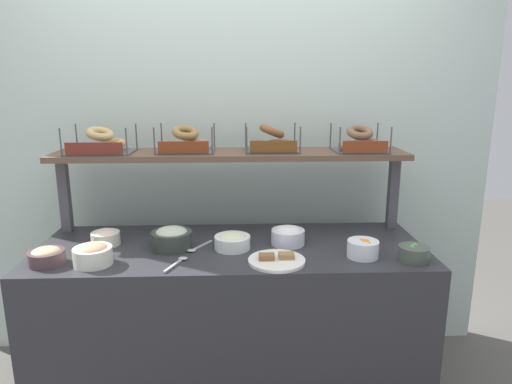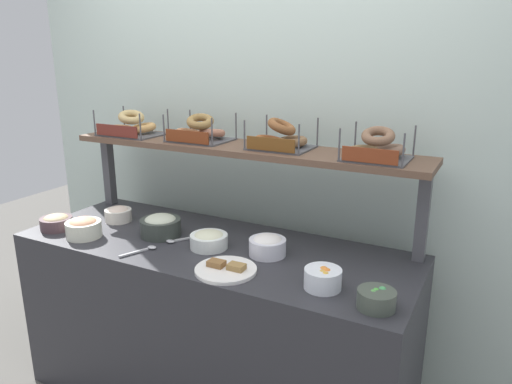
{
  "view_description": "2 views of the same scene",
  "coord_description": "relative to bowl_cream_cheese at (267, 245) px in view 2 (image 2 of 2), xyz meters",
  "views": [
    {
      "loc": [
        0.03,
        -2.13,
        1.64
      ],
      "look_at": [
        0.13,
        0.08,
        1.1
      ],
      "focal_mm": 31.99,
      "sensor_mm": 36.0,
      "label": 1
    },
    {
      "loc": [
        1.16,
        -1.77,
        1.72
      ],
      "look_at": [
        0.18,
        0.09,
        1.11
      ],
      "focal_mm": 33.84,
      "sensor_mm": 36.0,
      "label": 2
    }
  ],
  "objects": [
    {
      "name": "bowl_cream_cheese",
      "position": [
        0.0,
        0.0,
        0.0
      ],
      "size": [
        0.17,
        0.17,
        0.1
      ],
      "color": "silver",
      "rests_on": "deli_counter"
    },
    {
      "name": "shelf_riser_right",
      "position": [
        0.61,
        0.26,
        0.15
      ],
      "size": [
        0.05,
        0.05,
        0.4
      ],
      "primitive_type": "cube",
      "color": "#4C4C51",
      "rests_on": "deli_counter"
    },
    {
      "name": "back_wall",
      "position": [
        -0.28,
        0.54,
        0.3
      ],
      "size": [
        3.1,
        0.06,
        2.4
      ],
      "primitive_type": "cube",
      "color": "silver",
      "rests_on": "ground_plane"
    },
    {
      "name": "bowl_fruit_salad",
      "position": [
        0.33,
        -0.18,
        -0.0
      ],
      "size": [
        0.14,
        0.14,
        0.09
      ],
      "color": "white",
      "rests_on": "deli_counter"
    },
    {
      "name": "serving_spoon_by_edge",
      "position": [
        -0.45,
        -0.05,
        -0.04
      ],
      "size": [
        0.12,
        0.15,
        0.01
      ],
      "color": "#B7B7BC",
      "rests_on": "deli_counter"
    },
    {
      "name": "bagel_basket_cinnamon_raisin",
      "position": [
        -0.07,
        0.27,
        0.43
      ],
      "size": [
        0.29,
        0.26,
        0.15
      ],
      "color": "#4C4C51",
      "rests_on": "upper_shelf"
    },
    {
      "name": "bagel_basket_sesame",
      "position": [
        -0.96,
        0.24,
        0.43
      ],
      "size": [
        0.33,
        0.26,
        0.14
      ],
      "color": "#4C4C51",
      "rests_on": "upper_shelf"
    },
    {
      "name": "bagel_basket_everything",
      "position": [
        -0.52,
        0.26,
        0.43
      ],
      "size": [
        0.3,
        0.25,
        0.14
      ],
      "color": "#4C4C51",
      "rests_on": "upper_shelf"
    },
    {
      "name": "serving_plate_white",
      "position": [
        -0.08,
        -0.23,
        -0.04
      ],
      "size": [
        0.26,
        0.26,
        0.04
      ],
      "color": "white",
      "rests_on": "deli_counter"
    },
    {
      "name": "bowl_lox_spread",
      "position": [
        -0.89,
        -0.22,
        0.0
      ],
      "size": [
        0.17,
        0.17,
        0.1
      ],
      "color": "silver",
      "rests_on": "deli_counter"
    },
    {
      "name": "bowl_tuna_salad",
      "position": [
        -0.57,
        -0.03,
        0.01
      ],
      "size": [
        0.2,
        0.2,
        0.11
      ],
      "color": "#343B35",
      "rests_on": "deli_counter"
    },
    {
      "name": "bowl_veggie_mix",
      "position": [
        0.55,
        -0.24,
        -0.01
      ],
      "size": [
        0.14,
        0.14,
        0.07
      ],
      "color": "#475045",
      "rests_on": "deli_counter"
    },
    {
      "name": "bagel_basket_poppy",
      "position": [
        0.4,
        0.24,
        0.43
      ],
      "size": [
        0.27,
        0.24,
        0.14
      ],
      "color": "#4C4C51",
      "rests_on": "upper_shelf"
    },
    {
      "name": "upper_shelf",
      "position": [
        -0.28,
        0.26,
        0.37
      ],
      "size": [
        1.86,
        0.32,
        0.03
      ],
      "primitive_type": "cube",
      "color": "brown",
      "rests_on": "shelf_riser_left"
    },
    {
      "name": "bowl_hummus",
      "position": [
        -1.1,
        -0.21,
        -0.01
      ],
      "size": [
        0.16,
        0.16,
        0.08
      ],
      "color": "#533B40",
      "rests_on": "deli_counter"
    },
    {
      "name": "shelf_riser_left",
      "position": [
        -1.17,
        0.26,
        0.15
      ],
      "size": [
        0.05,
        0.05,
        0.4
      ],
      "primitive_type": "cube",
      "color": "#4C4C51",
      "rests_on": "deli_counter"
    },
    {
      "name": "bowl_potato_salad",
      "position": [
        -0.91,
        0.03,
        -0.01
      ],
      "size": [
        0.14,
        0.14,
        0.08
      ],
      "color": "silver",
      "rests_on": "deli_counter"
    },
    {
      "name": "serving_spoon_near_plate",
      "position": [
        -0.52,
        -0.22,
        -0.04
      ],
      "size": [
        0.09,
        0.17,
        0.01
      ],
      "color": "#B7B7BC",
      "rests_on": "deli_counter"
    },
    {
      "name": "deli_counter",
      "position": [
        -0.28,
        -0.01,
        -0.47
      ],
      "size": [
        1.9,
        0.7,
        0.85
      ],
      "primitive_type": "cube",
      "color": "#2D2D33",
      "rests_on": "ground_plane"
    },
    {
      "name": "bowl_scallion_spread",
      "position": [
        -0.28,
        -0.05,
        -0.01
      ],
      "size": [
        0.17,
        0.17,
        0.08
      ],
      "color": "white",
      "rests_on": "deli_counter"
    }
  ]
}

